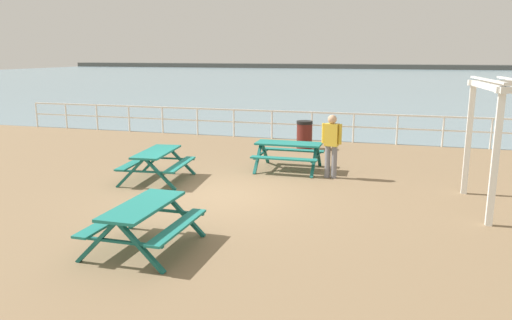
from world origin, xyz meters
TOP-DOWN VIEW (x-y plane):
  - ground_plane at (0.00, 0.00)m, footprint 30.00×24.00m
  - sea_band at (0.00, 52.75)m, footprint 142.00×90.00m
  - distant_shoreline at (0.00, 95.75)m, footprint 142.00×6.00m
  - seaward_railing at (-0.00, 7.75)m, footprint 23.07×0.07m
  - picnic_table_near_left at (-0.07, -3.36)m, footprint 1.54×1.80m
  - picnic_table_near_right at (0.99, 2.85)m, footprint 1.81×1.56m
  - picnic_table_far_left at (-1.97, 0.76)m, footprint 1.71×1.95m
  - visitor at (2.24, 2.31)m, footprint 0.53×0.26m
  - litter_bin at (0.81, 6.08)m, footprint 0.55×0.55m

SIDE VIEW (x-z plane):
  - ground_plane at x=0.00m, z-range -0.20..0.00m
  - sea_band at x=0.00m, z-range 0.00..0.00m
  - distant_shoreline at x=0.00m, z-range -0.90..0.90m
  - litter_bin at x=0.81m, z-range 0.00..0.95m
  - picnic_table_near_left at x=-0.07m, z-range 0.19..0.98m
  - picnic_table_near_right at x=0.99m, z-range 0.19..0.98m
  - picnic_table_far_left at x=-1.97m, z-range 0.19..0.98m
  - seaward_railing at x=0.00m, z-range 0.19..1.27m
  - visitor at x=2.24m, z-range 0.12..1.78m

